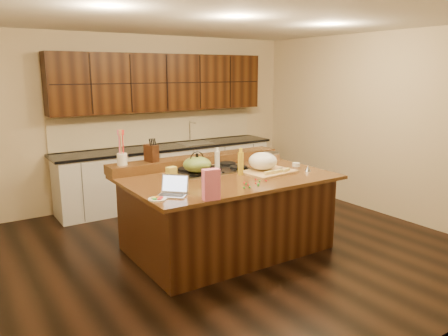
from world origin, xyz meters
TOP-DOWN VIEW (x-y plane):
  - room at (0.00, 0.00)m, footprint 5.52×5.02m
  - island at (0.00, 0.00)m, footprint 2.40×1.60m
  - back_ledge at (0.00, 0.70)m, footprint 2.40×0.30m
  - cooktop at (0.00, 0.30)m, footprint 0.92×0.52m
  - back_counter at (0.30, 2.23)m, footprint 3.70×0.66m
  - kettle at (-0.30, 0.17)m, footprint 0.26×0.26m
  - green_bowl at (-0.30, 0.17)m, footprint 0.38×0.38m
  - laptop at (-0.90, -0.41)m, footprint 0.35×0.35m
  - oil_bottle at (0.17, -0.06)m, footprint 0.09×0.09m
  - vinegar_bottle at (0.02, 0.24)m, footprint 0.07×0.07m
  - wooden_tray at (0.48, -0.11)m, footprint 0.65×0.51m
  - ramekin_a at (0.73, 0.06)m, footprint 0.11×0.11m
  - ramekin_b at (0.74, 0.20)m, footprint 0.12×0.12m
  - ramekin_c at (1.04, -0.07)m, footprint 0.11×0.11m
  - strainer_bowl at (1.03, 0.43)m, footprint 0.27×0.27m
  - kitchen_timer at (0.97, -0.37)m, footprint 0.10×0.10m
  - pink_bag at (-0.68, -0.76)m, footprint 0.17×0.11m
  - candy_plate at (-1.11, -0.48)m, footprint 0.22×0.22m
  - package_box at (-0.65, 0.15)m, footprint 0.12×0.10m
  - utensil_crock at (-1.02, 0.70)m, footprint 0.14×0.14m
  - knife_block at (-0.64, 0.70)m, footprint 0.15×0.19m
  - gumdrop_0 at (0.21, -0.49)m, footprint 0.02×0.02m
  - gumdrop_1 at (0.05, -0.56)m, footprint 0.02×0.02m
  - gumdrop_2 at (0.05, -0.52)m, footprint 0.02×0.02m
  - gumdrop_3 at (0.14, -0.46)m, footprint 0.02×0.02m
  - gumdrop_4 at (0.14, -0.39)m, footprint 0.02×0.02m
  - gumdrop_5 at (-0.17, -0.60)m, footprint 0.02×0.02m
  - gumdrop_6 at (-0.04, -0.43)m, footprint 0.02×0.02m
  - gumdrop_7 at (-0.11, -0.62)m, footprint 0.02×0.02m
  - gumdrop_8 at (-0.06, -0.46)m, footprint 0.02×0.02m
  - gumdrop_9 at (0.01, -0.61)m, footprint 0.02×0.02m
  - gumdrop_10 at (-0.06, -0.53)m, footprint 0.02×0.02m
  - gumdrop_11 at (-0.06, -0.48)m, footprint 0.02×0.02m

SIDE VIEW (x-z plane):
  - island at x=0.00m, z-range 0.00..0.92m
  - candy_plate at x=-1.11m, z-range 0.92..0.93m
  - gumdrop_0 at x=0.21m, z-range 0.92..0.94m
  - gumdrop_1 at x=0.05m, z-range 0.92..0.94m
  - gumdrop_2 at x=0.05m, z-range 0.92..0.94m
  - gumdrop_3 at x=0.14m, z-range 0.92..0.94m
  - gumdrop_4 at x=0.14m, z-range 0.92..0.94m
  - gumdrop_5 at x=-0.17m, z-range 0.92..0.94m
  - gumdrop_6 at x=-0.04m, z-range 0.92..0.94m
  - gumdrop_7 at x=-0.11m, z-range 0.92..0.94m
  - gumdrop_8 at x=-0.06m, z-range 0.92..0.94m
  - gumdrop_9 at x=0.01m, z-range 0.92..0.94m
  - gumdrop_10 at x=-0.06m, z-range 0.92..0.94m
  - gumdrop_11 at x=-0.06m, z-range 0.92..0.94m
  - cooktop at x=0.00m, z-range 0.91..0.96m
  - ramekin_a at x=0.73m, z-range 0.92..0.96m
  - ramekin_b at x=0.74m, z-range 0.92..0.96m
  - ramekin_c at x=1.04m, z-range 0.92..0.96m
  - kitchen_timer at x=0.97m, z-range 0.92..0.99m
  - strainer_bowl at x=1.03m, z-range 0.92..1.01m
  - laptop at x=-0.90m, z-range 0.87..1.07m
  - back_ledge at x=0.00m, z-range 0.92..1.04m
  - back_counter at x=0.30m, z-range -0.22..2.18m
  - package_box at x=-0.65m, z-range 0.92..1.07m
  - wooden_tray at x=0.48m, z-range 0.91..1.15m
  - vinegar_bottle at x=0.02m, z-range 0.92..1.17m
  - oil_bottle at x=0.17m, z-range 0.92..1.19m
  - green_bowl at x=-0.30m, z-range 0.97..1.15m
  - kettle at x=-0.30m, z-range 0.97..1.15m
  - pink_bag at x=-0.68m, z-range 0.92..1.22m
  - utensil_crock at x=-1.02m, z-range 1.04..1.18m
  - knife_block at x=-0.64m, z-range 1.04..1.25m
  - room at x=0.00m, z-range -0.01..2.71m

